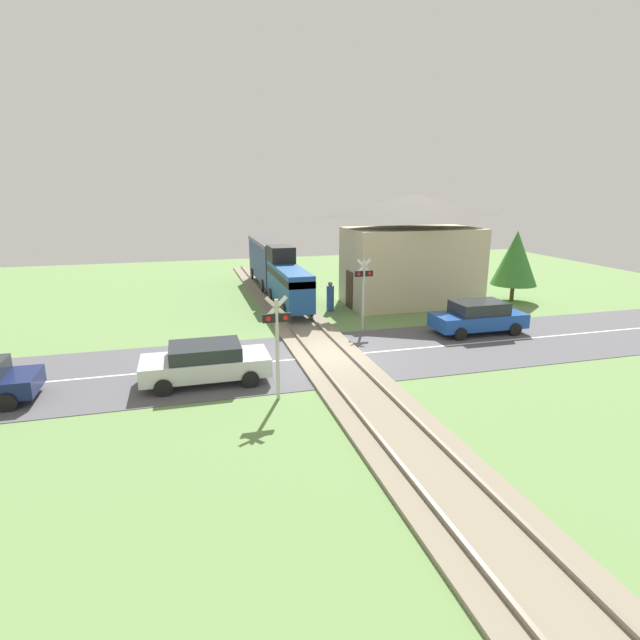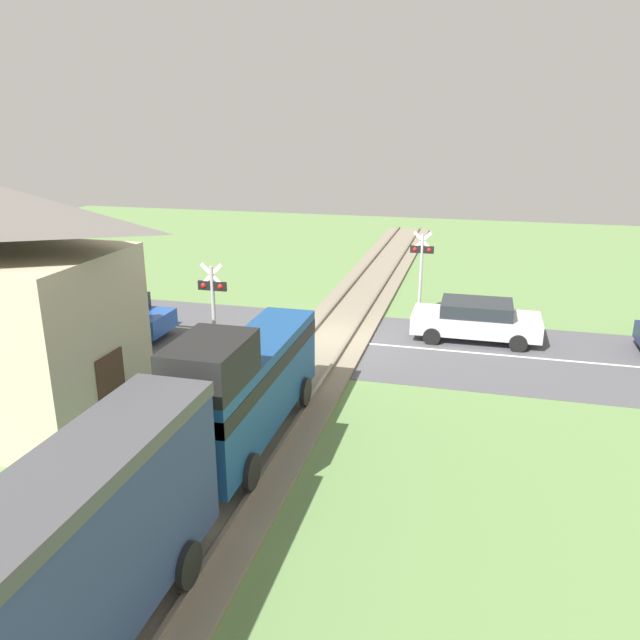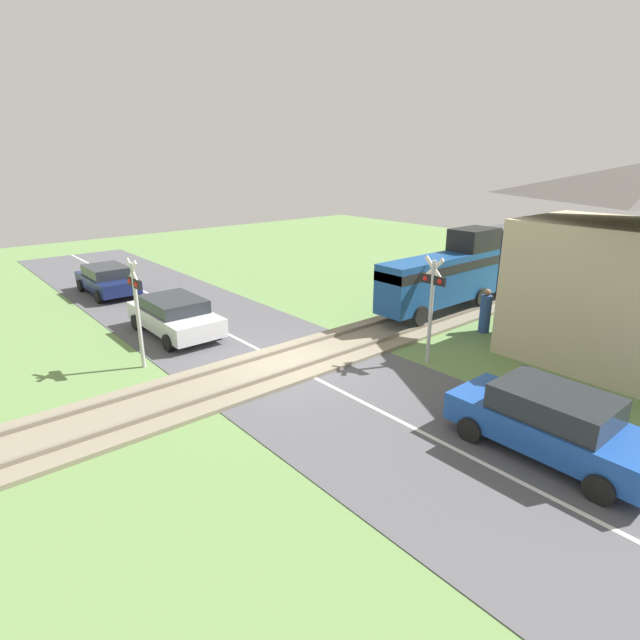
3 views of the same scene
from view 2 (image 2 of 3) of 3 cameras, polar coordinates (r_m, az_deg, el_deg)
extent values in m
plane|color=#66894C|center=(22.02, 0.89, -1.92)|extent=(60.00, 60.00, 0.00)
cube|color=#515156|center=(22.02, 0.89, -1.89)|extent=(48.00, 6.40, 0.02)
cube|color=silver|center=(22.01, 0.89, -1.86)|extent=(48.00, 0.12, 0.00)
cube|color=gray|center=(22.00, 0.89, -1.77)|extent=(2.80, 48.00, 0.12)
cube|color=slate|center=(21.81, 2.73, -1.63)|extent=(0.10, 48.00, 0.12)
cube|color=slate|center=(22.13, -0.92, -1.32)|extent=(0.10, 48.00, 0.12)
cube|color=navy|center=(14.57, -6.28, -6.03)|extent=(1.35, 6.32, 1.90)
cube|color=black|center=(14.37, -6.35, -4.12)|extent=(1.37, 6.32, 0.36)
cube|color=black|center=(12.21, -10.03, -3.91)|extent=(1.35, 2.02, 0.90)
cylinder|color=black|center=(16.50, -1.34, -6.58)|extent=(0.14, 0.76, 0.76)
cylinder|color=black|center=(16.92, -6.07, -6.04)|extent=(0.14, 0.76, 0.76)
cylinder|color=black|center=(13.11, -6.28, -13.63)|extent=(0.14, 0.76, 0.76)
cylinder|color=black|center=(13.63, -12.10, -12.62)|extent=(0.14, 0.76, 0.76)
cube|color=navy|center=(9.02, -24.14, -22.50)|extent=(1.35, 7.47, 2.40)
cube|color=#47474C|center=(8.26, -25.33, -15.41)|extent=(1.41, 7.47, 0.24)
cylinder|color=black|center=(10.96, -11.93, -21.08)|extent=(0.14, 0.76, 0.76)
cylinder|color=black|center=(11.58, -18.73, -19.33)|extent=(0.14, 0.76, 0.76)
cube|color=silver|center=(22.64, 14.03, -0.25)|extent=(4.41, 1.89, 0.64)
cube|color=#23282D|center=(22.48, 14.13, 1.08)|extent=(2.43, 1.74, 0.46)
cylinder|color=black|center=(21.89, 10.18, -1.50)|extent=(0.60, 0.18, 0.60)
cylinder|color=black|center=(23.68, 10.55, -0.03)|extent=(0.60, 0.18, 0.60)
cylinder|color=black|center=(21.90, 17.66, -2.07)|extent=(0.60, 0.18, 0.60)
cylinder|color=black|center=(23.69, 17.47, -0.56)|extent=(0.60, 0.18, 0.60)
cube|color=#1E4CA8|center=(23.56, -18.60, 0.07)|extent=(4.36, 1.78, 0.66)
cube|color=#23282D|center=(23.39, -18.75, 1.50)|extent=(2.40, 1.64, 0.56)
cylinder|color=black|center=(23.66, -14.49, -0.32)|extent=(0.60, 0.18, 0.60)
cylinder|color=black|center=(22.21, -16.66, -1.70)|extent=(0.60, 0.18, 0.60)
cylinder|color=black|center=(25.13, -20.17, 0.20)|extent=(0.60, 0.18, 0.60)
cylinder|color=black|center=(23.76, -22.55, -1.06)|extent=(0.60, 0.18, 0.60)
cylinder|color=#B7B7B7|center=(24.48, 9.19, 3.94)|extent=(0.12, 0.12, 3.32)
cube|color=black|center=(24.25, 9.31, 6.38)|extent=(0.90, 0.08, 0.28)
sphere|color=red|center=(24.23, 9.95, 6.33)|extent=(0.18, 0.18, 0.18)
sphere|color=red|center=(24.27, 8.67, 6.42)|extent=(0.18, 0.18, 0.18)
cube|color=silver|center=(24.18, 9.35, 7.19)|extent=(0.72, 0.04, 0.72)
cube|color=silver|center=(24.18, 9.35, 7.19)|extent=(0.72, 0.04, 0.72)
cylinder|color=#B7B7B7|center=(19.16, -9.66, 0.02)|extent=(0.12, 0.12, 3.32)
cube|color=black|center=(18.87, -9.82, 3.09)|extent=(0.90, 0.08, 0.28)
sphere|color=red|center=(18.98, -10.57, 3.13)|extent=(0.18, 0.18, 0.18)
sphere|color=red|center=(18.76, -9.07, 3.05)|extent=(0.18, 0.18, 0.18)
cube|color=silver|center=(18.78, -9.88, 4.12)|extent=(0.72, 0.04, 0.72)
cube|color=silver|center=(18.78, -9.88, 4.12)|extent=(0.72, 0.04, 0.72)
cube|color=#472D1E|center=(16.13, -18.44, -6.48)|extent=(0.06, 1.10, 2.10)
cylinder|color=#2D4C8E|center=(16.00, -13.66, -7.61)|extent=(0.41, 0.41, 1.41)
sphere|color=#936B4C|center=(15.67, -13.88, -4.86)|extent=(0.26, 0.26, 0.26)
camera|label=1|loc=(38.61, 16.01, 16.03)|focal=28.00mm
camera|label=3|loc=(33.28, -16.15, 15.22)|focal=28.00mm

